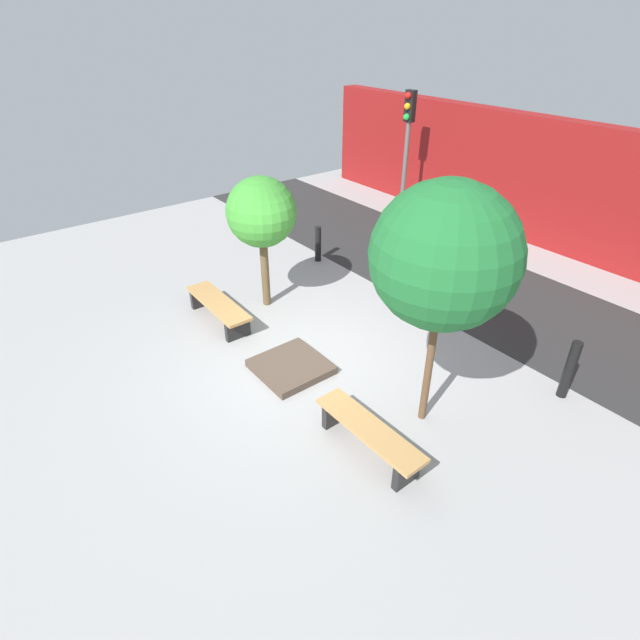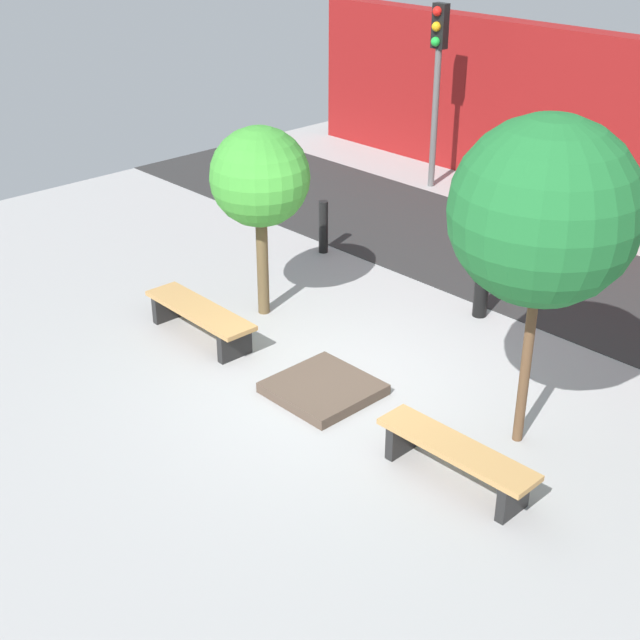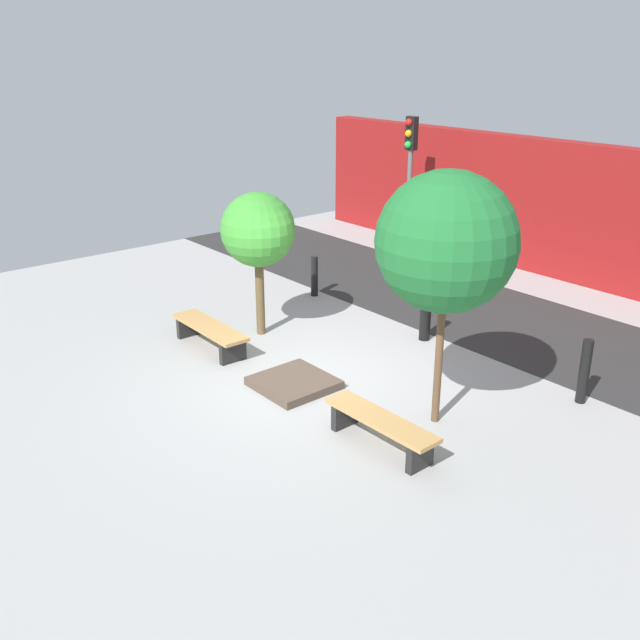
% 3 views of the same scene
% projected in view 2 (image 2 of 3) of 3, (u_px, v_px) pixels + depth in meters
% --- Properties ---
extents(ground_plane, '(18.00, 18.00, 0.00)m').
position_uv_depth(ground_plane, '(337.00, 386.00, 10.57)').
color(ground_plane, '#9B9B9B').
extents(road_strip, '(18.00, 3.25, 0.01)m').
position_uv_depth(road_strip, '(556.00, 277.00, 13.38)').
color(road_strip, '#2A2A2A').
rests_on(road_strip, ground).
extents(bench_left, '(1.82, 0.50, 0.43)m').
position_uv_depth(bench_left, '(200.00, 316.00, 11.53)').
color(bench_left, black).
rests_on(bench_left, ground).
extents(bench_right, '(1.75, 0.44, 0.43)m').
position_uv_depth(bench_right, '(456.00, 456.00, 8.79)').
color(bench_right, black).
rests_on(bench_right, ground).
extents(planter_bed, '(1.12, 1.11, 0.13)m').
position_uv_depth(planter_bed, '(323.00, 389.00, 10.40)').
color(planter_bed, brown).
rests_on(planter_bed, ground).
extents(tree_behind_left_bench, '(1.31, 1.31, 2.60)m').
position_uv_depth(tree_behind_left_bench, '(260.00, 178.00, 11.45)').
color(tree_behind_left_bench, brown).
rests_on(tree_behind_left_bench, ground).
extents(tree_behind_right_bench, '(1.86, 1.86, 3.52)m').
position_uv_depth(tree_behind_right_bench, '(544.00, 212.00, 8.42)').
color(tree_behind_right_bench, brown).
rests_on(tree_behind_right_bench, ground).
extents(bollard_far_left, '(0.15, 0.15, 0.85)m').
position_uv_depth(bollard_far_left, '(323.00, 227.00, 14.06)').
color(bollard_far_left, black).
rests_on(bollard_far_left, ground).
extents(bollard_left, '(0.20, 0.20, 1.00)m').
position_uv_depth(bollard_left, '(482.00, 282.00, 12.01)').
color(bollard_left, black).
rests_on(bollard_left, ground).
extents(traffic_light_west, '(0.28, 0.27, 3.36)m').
position_uv_depth(traffic_light_west, '(437.00, 63.00, 16.15)').
color(traffic_light_west, '#5C5C5C').
rests_on(traffic_light_west, ground).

